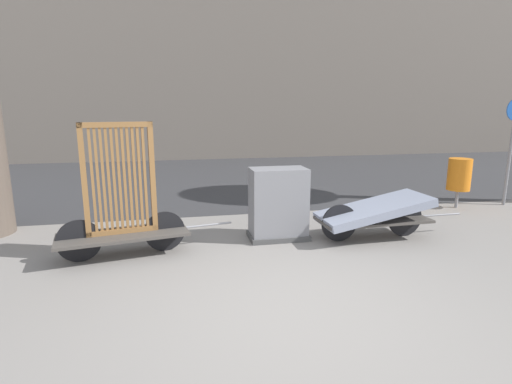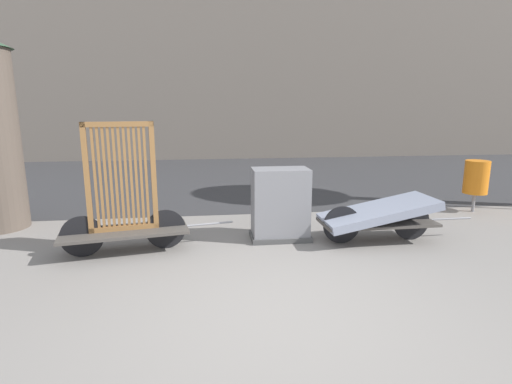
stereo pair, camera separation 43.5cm
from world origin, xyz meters
name	(u,v)px [view 1 (the left image)]	position (x,y,z in m)	size (l,w,h in m)	color
ground_plane	(296,313)	(0.00, 0.00, 0.00)	(60.00, 60.00, 0.00)	gray
road_strip	(214,177)	(0.00, 8.09, 0.00)	(56.00, 8.50, 0.01)	#38383A
building_facade	(197,38)	(0.00, 14.34, 4.88)	(48.00, 4.00, 9.76)	slate
bike_cart_with_bedframe	(122,212)	(-1.86, 2.01, 0.63)	(2.46, 0.99, 1.84)	#4C4742
bike_cart_with_mattress	(374,212)	(1.87, 2.01, 0.42)	(2.44, 0.84, 0.69)	#4C4742
utility_cabinet	(278,206)	(0.42, 2.33, 0.52)	(0.92, 0.57, 1.12)	#4C4C4C
trash_bin	(459,175)	(4.53, 3.49, 0.69)	(0.45, 0.45, 1.02)	gray
sign_post	(512,137)	(5.68, 3.49, 1.43)	(0.46, 0.06, 2.27)	gray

